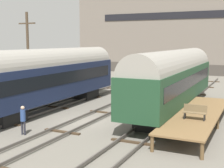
% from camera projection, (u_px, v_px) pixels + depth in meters
% --- Properties ---
extents(ground_plane, '(200.00, 200.00, 0.00)m').
position_uv_depth(ground_plane, '(86.00, 122.00, 22.54)').
color(ground_plane, '#6B665B').
extents(track_left, '(2.60, 60.00, 0.26)m').
position_uv_depth(track_left, '(33.00, 113.00, 24.57)').
color(track_left, '#4C4742').
rests_on(track_left, ground).
extents(track_middle, '(2.60, 60.00, 0.26)m').
position_uv_depth(track_middle, '(86.00, 120.00, 22.52)').
color(track_middle, '#4C4742').
rests_on(track_middle, ground).
extents(track_right, '(2.60, 60.00, 0.26)m').
position_uv_depth(track_right, '(149.00, 127.00, 20.48)').
color(track_right, '#4C4742').
rests_on(track_right, ground).
extents(train_car_green, '(3.03, 17.61, 5.07)m').
position_uv_depth(train_car_green, '(174.00, 77.00, 25.57)').
color(train_car_green, black).
rests_on(train_car_green, ground).
extents(train_car_navy, '(2.88, 17.02, 5.16)m').
position_uv_depth(train_car_navy, '(53.00, 74.00, 26.57)').
color(train_car_navy, black).
rests_on(train_car_navy, ground).
extents(station_platform, '(2.86, 12.34, 0.97)m').
position_uv_depth(station_platform, '(198.00, 114.00, 21.12)').
color(station_platform, brown).
rests_on(station_platform, ground).
extents(bench, '(1.40, 0.40, 0.91)m').
position_uv_depth(bench, '(195.00, 112.00, 19.19)').
color(bench, brown).
rests_on(bench, station_platform).
extents(person_worker, '(0.32, 0.32, 1.83)m').
position_uv_depth(person_worker, '(23.00, 117.00, 19.22)').
color(person_worker, '#282833').
rests_on(person_worker, ground).
extents(utility_pole, '(1.80, 0.24, 8.35)m').
position_uv_depth(utility_pole, '(28.00, 57.00, 28.26)').
color(utility_pole, '#473828').
rests_on(utility_pole, ground).
extents(warehouse_building, '(37.82, 10.62, 18.47)m').
position_uv_depth(warehouse_building, '(180.00, 23.00, 58.59)').
color(warehouse_building, '#46403A').
rests_on(warehouse_building, ground).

